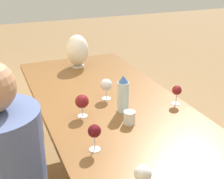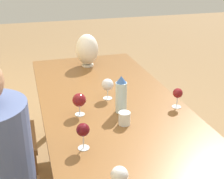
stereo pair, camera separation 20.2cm
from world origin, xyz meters
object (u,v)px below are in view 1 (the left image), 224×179
water_bottle (123,94)px  water_tumbler (129,118)px  wine_glass_1 (177,91)px  wine_glass_0 (106,85)px  wine_glass_3 (82,102)px  wine_glass_2 (143,175)px  wine_glass_4 (94,132)px  vase (77,51)px

water_bottle → water_tumbler: (-0.16, 0.03, -0.08)m
wine_glass_1 → wine_glass_0: bearing=57.3°
wine_glass_1 → wine_glass_3: wine_glass_3 is taller
wine_glass_2 → wine_glass_4: bearing=10.8°
vase → wine_glass_1: bearing=-158.5°
vase → wine_glass_4: bearing=167.0°
vase → wine_glass_1: size_ratio=2.20×
vase → wine_glass_1: 1.04m
water_bottle → wine_glass_2: water_bottle is taller
wine_glass_0 → wine_glass_4: size_ratio=1.01×
water_bottle → wine_glass_0: size_ratio=1.67×
water_bottle → wine_glass_0: bearing=7.3°
water_tumbler → wine_glass_0: (0.37, -0.00, 0.06)m
vase → wine_glass_0: 0.71m
wine_glass_0 → wine_glass_2: 0.94m
wine_glass_2 → wine_glass_3: size_ratio=0.98×
vase → wine_glass_3: vase is taller
water_bottle → wine_glass_4: water_bottle is taller
water_tumbler → vase: size_ratio=0.27×
vase → wine_glass_0: vase is taller
wine_glass_1 → wine_glass_2: size_ratio=0.93×
vase → wine_glass_4: (-1.26, 0.29, -0.04)m
wine_glass_4 → wine_glass_0: bearing=-26.9°
wine_glass_2 → wine_glass_3: 0.74m
wine_glass_2 → wine_glass_0: bearing=-12.6°
wine_glass_0 → water_bottle: bearing=-172.7°
wine_glass_2 → wine_glass_1: bearing=-41.9°
vase → wine_glass_2: (-1.63, 0.22, -0.05)m
water_bottle → wine_glass_2: bearing=161.7°
water_bottle → wine_glass_3: (0.03, 0.25, -0.02)m
wine_glass_4 → wine_glass_2: bearing=-169.2°
water_tumbler → wine_glass_3: (0.19, 0.22, 0.06)m
wine_glass_0 → wine_glass_1: wine_glass_0 is taller
water_bottle → water_tumbler: 0.18m
water_bottle → wine_glass_1: bearing=-95.9°
wine_glass_3 → water_tumbler: bearing=-130.1°
vase → wine_glass_3: 0.93m
wine_glass_0 → wine_glass_2: (-0.92, 0.21, -0.00)m
wine_glass_3 → vase: bearing=-15.1°
wine_glass_1 → wine_glass_2: 0.90m
water_bottle → wine_glass_4: bearing=137.4°
vase → wine_glass_3: bearing=164.9°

